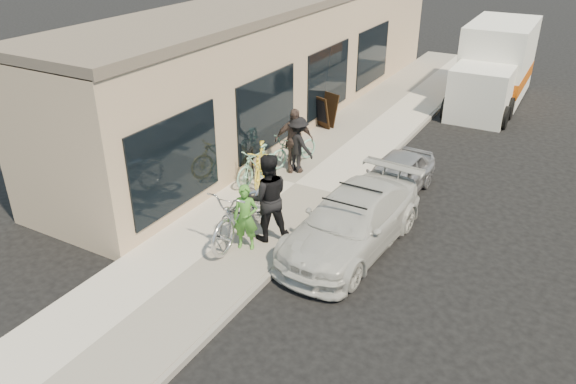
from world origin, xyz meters
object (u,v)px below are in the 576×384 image
at_px(sedan_white, 352,222).
at_px(man_standing, 267,197).
at_px(woman_rider, 246,217).
at_px(bike_rack, 250,162).
at_px(bystander_a, 298,144).
at_px(cruiser_bike_c, 260,165).
at_px(sandwich_board, 324,111).
at_px(cruiser_bike_b, 294,149).
at_px(tandem_bike, 243,211).
at_px(sedan_silver, 395,176).
at_px(bystander_b, 294,140).
at_px(moving_truck, 494,68).
at_px(cruiser_bike_a, 258,165).

xyz_separation_m(sedan_white, man_standing, (-1.70, -0.79, 0.52)).
relative_size(woman_rider, man_standing, 0.74).
height_order(bike_rack, bystander_a, bystander_a).
distance_m(woman_rider, cruiser_bike_c, 3.17).
bearing_deg(sandwich_board, cruiser_bike_b, -60.40).
relative_size(sandwich_board, tandem_bike, 0.43).
distance_m(sedan_silver, bystander_b, 2.96).
relative_size(sandwich_board, sedan_silver, 0.34).
bearing_deg(sedan_white, moving_truck, 92.28).
xyz_separation_m(moving_truck, man_standing, (-2.13, -13.20, -0.15)).
bearing_deg(bystander_a, tandem_bike, 115.98).
xyz_separation_m(sandwich_board, sedan_white, (3.77, -6.27, -0.07)).
xyz_separation_m(bike_rack, cruiser_bike_c, (0.38, -0.05, 0.02)).
height_order(cruiser_bike_c, bystander_b, bystander_b).
bearing_deg(bike_rack, man_standing, -49.42).
xyz_separation_m(sedan_white, cruiser_bike_b, (-3.18, 3.08, -0.03)).
bearing_deg(bystander_b, bystander_a, -22.48).
distance_m(woman_rider, cruiser_bike_a, 3.29).
bearing_deg(man_standing, sedan_white, 164.22).
bearing_deg(sedan_white, bystander_a, 140.70).
bearing_deg(woman_rider, bystander_b, 83.37).
bearing_deg(sedan_silver, woman_rider, -110.16).
xyz_separation_m(sedan_white, bystander_b, (-2.95, 2.68, 0.41)).
xyz_separation_m(sedan_silver, cruiser_bike_a, (-3.39, -1.34, 0.10)).
relative_size(sedan_silver, cruiser_bike_b, 1.82).
relative_size(moving_truck, woman_rider, 4.07).
relative_size(moving_truck, bystander_b, 3.33).
relative_size(sedan_white, man_standing, 2.26).
relative_size(man_standing, cruiser_bike_a, 1.21).
relative_size(sedan_white, cruiser_bike_c, 2.49).
relative_size(cruiser_bike_b, bystander_a, 1.11).
relative_size(woman_rider, bystander_b, 0.82).
bearing_deg(cruiser_bike_b, woman_rider, -56.55).
relative_size(sedan_white, bystander_a, 2.86).
xyz_separation_m(cruiser_bike_a, cruiser_bike_b, (0.26, 1.55, -0.04)).
bearing_deg(cruiser_bike_b, sedan_white, -26.77).
bearing_deg(bystander_a, cruiser_bike_a, 79.09).
xyz_separation_m(sedan_silver, cruiser_bike_c, (-3.26, -1.40, 0.15)).
height_order(sedan_silver, cruiser_bike_b, sedan_silver).
bearing_deg(bystander_b, sandwich_board, 66.39).
relative_size(tandem_bike, cruiser_bike_a, 1.54).
height_order(moving_truck, bystander_b, moving_truck).
height_order(cruiser_bike_b, bystander_a, bystander_a).
xyz_separation_m(woman_rider, bystander_a, (-0.95, 4.07, 0.05)).
bearing_deg(woman_rider, moving_truck, 59.16).
relative_size(cruiser_bike_a, bystander_a, 1.04).
bearing_deg(cruiser_bike_c, sedan_white, -47.33).
bearing_deg(cruiser_bike_a, bystander_a, 71.50).
bearing_deg(moving_truck, bystander_a, -109.84).
distance_m(cruiser_bike_c, bystander_a, 1.34).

